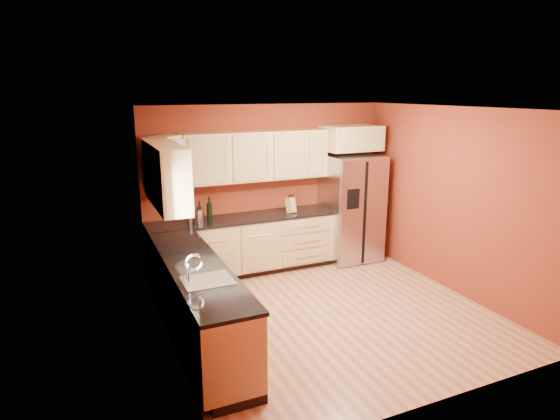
% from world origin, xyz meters
% --- Properties ---
extents(floor, '(4.00, 4.00, 0.00)m').
position_xyz_m(floor, '(0.00, 0.00, 0.00)').
color(floor, '#955C39').
rests_on(floor, ground).
extents(ceiling, '(4.00, 4.00, 0.00)m').
position_xyz_m(ceiling, '(0.00, 0.00, 2.60)').
color(ceiling, white).
rests_on(ceiling, wall_back).
extents(wall_back, '(4.00, 0.04, 2.60)m').
position_xyz_m(wall_back, '(0.00, 2.00, 1.30)').
color(wall_back, maroon).
rests_on(wall_back, floor).
extents(wall_front, '(4.00, 0.04, 2.60)m').
position_xyz_m(wall_front, '(0.00, -2.00, 1.30)').
color(wall_front, maroon).
rests_on(wall_front, floor).
extents(wall_left, '(0.04, 4.00, 2.60)m').
position_xyz_m(wall_left, '(-2.00, 0.00, 1.30)').
color(wall_left, maroon).
rests_on(wall_left, floor).
extents(wall_right, '(0.04, 4.00, 2.60)m').
position_xyz_m(wall_right, '(2.00, 0.00, 1.30)').
color(wall_right, maroon).
rests_on(wall_right, floor).
extents(base_cabinets_back, '(2.90, 0.60, 0.88)m').
position_xyz_m(base_cabinets_back, '(-0.55, 1.70, 0.44)').
color(base_cabinets_back, tan).
rests_on(base_cabinets_back, floor).
extents(base_cabinets_left, '(0.60, 2.80, 0.88)m').
position_xyz_m(base_cabinets_left, '(-1.70, 0.00, 0.44)').
color(base_cabinets_left, tan).
rests_on(base_cabinets_left, floor).
extents(countertop_back, '(2.90, 0.62, 0.04)m').
position_xyz_m(countertop_back, '(-0.55, 1.69, 0.90)').
color(countertop_back, black).
rests_on(countertop_back, base_cabinets_back).
extents(countertop_left, '(0.62, 2.80, 0.04)m').
position_xyz_m(countertop_left, '(-1.69, 0.00, 0.90)').
color(countertop_left, black).
rests_on(countertop_left, base_cabinets_left).
extents(upper_cabinets_back, '(2.30, 0.33, 0.75)m').
position_xyz_m(upper_cabinets_back, '(-0.25, 1.83, 1.83)').
color(upper_cabinets_back, tan).
rests_on(upper_cabinets_back, wall_back).
extents(upper_cabinets_left, '(0.33, 1.35, 0.75)m').
position_xyz_m(upper_cabinets_left, '(-1.83, 0.72, 1.83)').
color(upper_cabinets_left, tan).
rests_on(upper_cabinets_left, wall_left).
extents(corner_upper_cabinet, '(0.67, 0.67, 0.75)m').
position_xyz_m(corner_upper_cabinet, '(-1.67, 1.67, 1.83)').
color(corner_upper_cabinet, tan).
rests_on(corner_upper_cabinet, wall_back).
extents(over_fridge_cabinet, '(0.92, 0.60, 0.40)m').
position_xyz_m(over_fridge_cabinet, '(1.35, 1.70, 2.05)').
color(over_fridge_cabinet, tan).
rests_on(over_fridge_cabinet, wall_back).
extents(refrigerator, '(0.90, 0.75, 1.78)m').
position_xyz_m(refrigerator, '(1.35, 1.62, 0.89)').
color(refrigerator, silver).
rests_on(refrigerator, floor).
extents(window, '(0.03, 0.90, 1.00)m').
position_xyz_m(window, '(-1.98, -0.50, 1.55)').
color(window, white).
rests_on(window, wall_left).
extents(sink_faucet, '(0.50, 0.42, 0.30)m').
position_xyz_m(sink_faucet, '(-1.69, -0.50, 1.07)').
color(sink_faucet, silver).
rests_on(sink_faucet, countertop_left).
extents(canister_left, '(0.11, 0.11, 0.17)m').
position_xyz_m(canister_left, '(-1.35, 1.73, 1.01)').
color(canister_left, silver).
rests_on(canister_left, countertop_back).
extents(canister_right, '(0.16, 0.16, 0.20)m').
position_xyz_m(canister_right, '(-1.24, 1.63, 1.02)').
color(canister_right, silver).
rests_on(canister_right, countertop_back).
extents(wine_bottle_a, '(0.09, 0.09, 0.36)m').
position_xyz_m(wine_bottle_a, '(-1.05, 1.74, 1.10)').
color(wine_bottle_a, black).
rests_on(wine_bottle_a, countertop_back).
extents(wine_bottle_b, '(0.09, 0.09, 0.31)m').
position_xyz_m(wine_bottle_b, '(-1.21, 1.69, 1.08)').
color(wine_bottle_b, black).
rests_on(wine_bottle_b, countertop_back).
extents(knife_block, '(0.16, 0.15, 0.24)m').
position_xyz_m(knife_block, '(0.25, 1.66, 1.04)').
color(knife_block, tan).
rests_on(knife_block, countertop_back).
extents(soap_dispenser, '(0.07, 0.07, 0.18)m').
position_xyz_m(soap_dispenser, '(0.25, 1.66, 1.01)').
color(soap_dispenser, silver).
rests_on(soap_dispenser, countertop_back).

